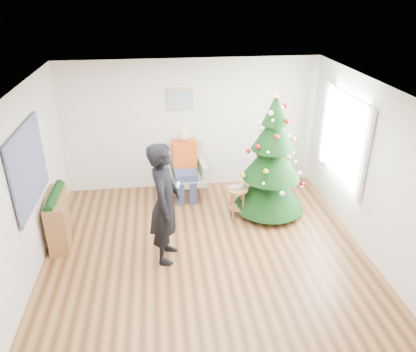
{
  "coord_description": "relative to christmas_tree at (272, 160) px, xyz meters",
  "views": [
    {
      "loc": [
        -0.62,
        -5.1,
        3.9
      ],
      "look_at": [
        0.1,
        0.6,
        1.1
      ],
      "focal_mm": 35.0,
      "sensor_mm": 36.0,
      "label": 1
    }
  ],
  "objects": [
    {
      "name": "floor",
      "position": [
        -1.3,
        -1.21,
        -1.04
      ],
      "size": [
        5.0,
        5.0,
        0.0
      ],
      "primitive_type": "plane",
      "color": "brown",
      "rests_on": "ground"
    },
    {
      "name": "ceiling",
      "position": [
        -1.3,
        -1.21,
        1.56
      ],
      "size": [
        5.0,
        5.0,
        0.0
      ],
      "primitive_type": "plane",
      "rotation": [
        3.14,
        0.0,
        0.0
      ],
      "color": "white",
      "rests_on": "wall_back"
    },
    {
      "name": "wall_back",
      "position": [
        -1.3,
        1.29,
        0.26
      ],
      "size": [
        5.0,
        0.0,
        5.0
      ],
      "primitive_type": "plane",
      "rotation": [
        1.57,
        0.0,
        0.0
      ],
      "color": "silver",
      "rests_on": "floor"
    },
    {
      "name": "wall_front",
      "position": [
        -1.3,
        -3.71,
        0.26
      ],
      "size": [
        5.0,
        0.0,
        5.0
      ],
      "primitive_type": "plane",
      "rotation": [
        -1.57,
        0.0,
        0.0
      ],
      "color": "silver",
      "rests_on": "floor"
    },
    {
      "name": "wall_left",
      "position": [
        -3.8,
        -1.21,
        0.26
      ],
      "size": [
        0.0,
        5.0,
        5.0
      ],
      "primitive_type": "plane",
      "rotation": [
        1.57,
        0.0,
        1.57
      ],
      "color": "silver",
      "rests_on": "floor"
    },
    {
      "name": "wall_right",
      "position": [
        1.2,
        -1.21,
        0.26
      ],
      "size": [
        0.0,
        5.0,
        5.0
      ],
      "primitive_type": "plane",
      "rotation": [
        1.57,
        0.0,
        -1.57
      ],
      "color": "silver",
      "rests_on": "floor"
    },
    {
      "name": "window_panel",
      "position": [
        1.17,
        -0.21,
        0.46
      ],
      "size": [
        0.04,
        1.3,
        1.4
      ],
      "primitive_type": "cube",
      "color": "white",
      "rests_on": "wall_right"
    },
    {
      "name": "curtains",
      "position": [
        1.14,
        -0.21,
        0.46
      ],
      "size": [
        0.05,
        1.75,
        1.5
      ],
      "color": "white",
      "rests_on": "wall_right"
    },
    {
      "name": "christmas_tree",
      "position": [
        0.0,
        0.0,
        0.0
      ],
      "size": [
        1.28,
        1.28,
        2.31
      ],
      "rotation": [
        0.0,
        0.0,
        0.24
      ],
      "color": "#3F2816",
      "rests_on": "floor"
    },
    {
      "name": "stool",
      "position": [
        -0.61,
        -0.07,
        -0.76
      ],
      "size": [
        0.37,
        0.37,
        0.56
      ],
      "rotation": [
        0.0,
        0.0,
        -0.39
      ],
      "color": "brown",
      "rests_on": "floor"
    },
    {
      "name": "laptop",
      "position": [
        -0.61,
        -0.07,
        -0.47
      ],
      "size": [
        0.31,
        0.21,
        0.02
      ],
      "primitive_type": "imported",
      "rotation": [
        0.0,
        0.0,
        -0.04
      ],
      "color": "silver",
      "rests_on": "stool"
    },
    {
      "name": "armchair",
      "position": [
        -1.48,
        0.86,
        -0.66
      ],
      "size": [
        0.85,
        0.78,
        1.03
      ],
      "rotation": [
        0.0,
        0.0,
        0.06
      ],
      "color": "gray",
      "rests_on": "floor"
    },
    {
      "name": "seated_person",
      "position": [
        -1.47,
        0.8,
        -0.34
      ],
      "size": [
        0.46,
        0.66,
        1.35
      ],
      "rotation": [
        0.0,
        0.0,
        0.06
      ],
      "color": "navy",
      "rests_on": "armchair"
    },
    {
      "name": "standing_man",
      "position": [
        -1.9,
        -1.14,
        -0.09
      ],
      "size": [
        0.57,
        0.76,
        1.9
      ],
      "primitive_type": "imported",
      "rotation": [
        0.0,
        0.0,
        1.39
      ],
      "color": "black",
      "rests_on": "floor"
    },
    {
      "name": "game_controller",
      "position": [
        -1.7,
        -1.17,
        0.22
      ],
      "size": [
        0.06,
        0.13,
        0.04
      ],
      "primitive_type": "cube",
      "rotation": [
        0.0,
        0.0,
        -0.18
      ],
      "color": "white",
      "rests_on": "standing_man"
    },
    {
      "name": "console",
      "position": [
        -3.63,
        -0.45,
        -0.64
      ],
      "size": [
        0.43,
        1.03,
        0.8
      ],
      "primitive_type": "cube",
      "rotation": [
        0.0,
        0.0,
        0.14
      ],
      "color": "brown",
      "rests_on": "floor"
    },
    {
      "name": "garland",
      "position": [
        -3.63,
        -0.45,
        -0.22
      ],
      "size": [
        0.14,
        0.9,
        0.14
      ],
      "primitive_type": "cylinder",
      "rotation": [
        1.57,
        0.0,
        0.0
      ],
      "color": "black",
      "rests_on": "console"
    },
    {
      "name": "tapestry",
      "position": [
        -3.76,
        -0.91,
        0.51
      ],
      "size": [
        0.03,
        1.5,
        1.15
      ],
      "primitive_type": "cube",
      "color": "black",
      "rests_on": "wall_left"
    },
    {
      "name": "framed_picture",
      "position": [
        -1.5,
        1.26,
        0.81
      ],
      "size": [
        0.52,
        0.05,
        0.42
      ],
      "color": "tan",
      "rests_on": "wall_back"
    }
  ]
}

